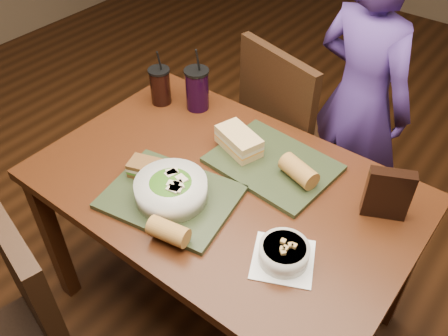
{
  "coord_description": "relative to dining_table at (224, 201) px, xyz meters",
  "views": [
    {
      "loc": [
        0.73,
        -0.93,
        1.88
      ],
      "look_at": [
        0.0,
        0.0,
        0.82
      ],
      "focal_mm": 38.0,
      "sensor_mm": 36.0,
      "label": 1
    }
  ],
  "objects": [
    {
      "name": "soup_bowl",
      "position": [
        0.34,
        -0.15,
        0.12
      ],
      "size": [
        0.24,
        0.24,
        0.07
      ],
      "color": "white",
      "rests_on": "dining_table"
    },
    {
      "name": "chip_bag",
      "position": [
        0.49,
        0.2,
        0.18
      ],
      "size": [
        0.14,
        0.1,
        0.18
      ],
      "primitive_type": "cube",
      "rotation": [
        0.0,
        0.0,
        0.45
      ],
      "color": "black",
      "rests_on": "dining_table"
    },
    {
      "name": "cup_berry",
      "position": [
        -0.37,
        0.3,
        0.18
      ],
      "size": [
        0.1,
        0.1,
        0.27
      ],
      "color": "black",
      "rests_on": "dining_table"
    },
    {
      "name": "diner",
      "position": [
        0.11,
        0.84,
        0.03
      ],
      "size": [
        0.57,
        0.44,
        1.38
      ],
      "primitive_type": "imported",
      "rotation": [
        0.0,
        0.0,
        2.91
      ],
      "color": "#4B2E7F",
      "rests_on": "ground"
    },
    {
      "name": "baguette_far",
      "position": [
        0.2,
        0.16,
        0.14
      ],
      "size": [
        0.15,
        0.11,
        0.07
      ],
      "primitive_type": "cylinder",
      "rotation": [
        0.0,
        1.57,
        -0.29
      ],
      "color": "#AD7533",
      "rests_on": "tray_far"
    },
    {
      "name": "dining_table",
      "position": [
        0.0,
        0.0,
        0.0
      ],
      "size": [
        1.3,
        0.85,
        0.75
      ],
      "color": "#401D0C",
      "rests_on": "ground"
    },
    {
      "name": "chair_far",
      "position": [
        -0.12,
        0.61,
        -0.11
      ],
      "size": [
        0.53,
        0.53,
        0.99
      ],
      "color": "black",
      "rests_on": "ground"
    },
    {
      "name": "tray_far",
      "position": [
        0.08,
        0.18,
        0.1
      ],
      "size": [
        0.44,
        0.35,
        0.02
      ],
      "primitive_type": "cube",
      "rotation": [
        0.0,
        0.0,
        -0.07
      ],
      "color": "#252E18",
      "rests_on": "dining_table"
    },
    {
      "name": "salad_bowl",
      "position": [
        -0.08,
        -0.17,
        0.15
      ],
      "size": [
        0.24,
        0.24,
        0.08
      ],
      "color": "silver",
      "rests_on": "tray_near"
    },
    {
      "name": "sandwich_near",
      "position": [
        -0.23,
        -0.14,
        0.13
      ],
      "size": [
        0.13,
        0.11,
        0.05
      ],
      "color": "#593819",
      "rests_on": "tray_near"
    },
    {
      "name": "ground",
      "position": [
        0.0,
        0.0,
        -0.66
      ],
      "size": [
        6.0,
        6.0,
        0.0
      ],
      "primitive_type": "plane",
      "color": "#381C0B",
      "rests_on": "ground"
    },
    {
      "name": "cup_cola",
      "position": [
        -0.51,
        0.23,
        0.17
      ],
      "size": [
        0.09,
        0.09,
        0.24
      ],
      "color": "black",
      "rests_on": "dining_table"
    },
    {
      "name": "baguette_near",
      "position": [
        0.03,
        -0.31,
        0.14
      ],
      "size": [
        0.13,
        0.08,
        0.06
      ],
      "primitive_type": "cylinder",
      "rotation": [
        0.0,
        1.57,
        0.18
      ],
      "color": "#AD7533",
      "rests_on": "tray_near"
    },
    {
      "name": "sandwich_far",
      "position": [
        -0.06,
        0.16,
        0.14
      ],
      "size": [
        0.2,
        0.15,
        0.07
      ],
      "color": "tan",
      "rests_on": "tray_far"
    },
    {
      "name": "tray_near",
      "position": [
        -0.09,
        -0.17,
        0.1
      ],
      "size": [
        0.47,
        0.39,
        0.02
      ],
      "primitive_type": "cube",
      "rotation": [
        0.0,
        0.0,
        0.18
      ],
      "color": "#252E18",
      "rests_on": "dining_table"
    }
  ]
}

